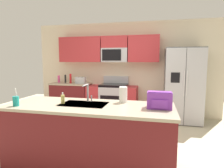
% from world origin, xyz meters
% --- Properties ---
extents(ground_plane, '(9.00, 9.00, 0.00)m').
position_xyz_m(ground_plane, '(0.00, 0.00, 0.00)').
color(ground_plane, beige).
rests_on(ground_plane, ground).
extents(kitchen_wall_unit, '(5.20, 0.43, 2.60)m').
position_xyz_m(kitchen_wall_unit, '(-0.14, 2.08, 1.47)').
color(kitchen_wall_unit, beige).
rests_on(kitchen_wall_unit, ground).
extents(back_counter, '(1.10, 0.63, 0.90)m').
position_xyz_m(back_counter, '(-1.52, 1.80, 0.45)').
color(back_counter, maroon).
rests_on(back_counter, ground).
extents(range_oven, '(1.36, 0.61, 1.10)m').
position_xyz_m(range_oven, '(-0.28, 1.80, 0.44)').
color(range_oven, '#B7BABF').
rests_on(range_oven, ground).
extents(refrigerator, '(0.90, 0.76, 1.85)m').
position_xyz_m(refrigerator, '(1.54, 1.73, 0.93)').
color(refrigerator, '#4C4F54').
rests_on(refrigerator, ground).
extents(island_counter, '(2.41, 0.91, 0.90)m').
position_xyz_m(island_counter, '(-0.04, -0.72, 0.45)').
color(island_counter, maroon).
rests_on(island_counter, ground).
extents(toaster, '(0.28, 0.16, 0.18)m').
position_xyz_m(toaster, '(-1.19, 1.75, 0.99)').
color(toaster, '#B7BABF').
rests_on(toaster, back_counter).
extents(pepper_mill, '(0.05, 0.05, 0.23)m').
position_xyz_m(pepper_mill, '(-1.68, 1.80, 1.02)').
color(pepper_mill, black).
rests_on(pepper_mill, back_counter).
extents(bottle_pink, '(0.07, 0.07, 0.21)m').
position_xyz_m(bottle_pink, '(-1.91, 1.84, 1.00)').
color(bottle_pink, '#EA4C93').
rests_on(bottle_pink, back_counter).
extents(bottle_red, '(0.06, 0.06, 0.27)m').
position_xyz_m(bottle_red, '(-1.50, 1.76, 1.03)').
color(bottle_red, red).
rests_on(bottle_red, back_counter).
extents(sink_faucet, '(0.09, 0.21, 0.28)m').
position_xyz_m(sink_faucet, '(-0.14, -0.53, 1.07)').
color(sink_faucet, '#B7BABF').
rests_on(sink_faucet, island_counter).
extents(drink_cup_teal, '(0.08, 0.08, 0.26)m').
position_xyz_m(drink_cup_teal, '(-1.02, -1.02, 0.97)').
color(drink_cup_teal, teal).
rests_on(drink_cup_teal, island_counter).
extents(soap_dispenser, '(0.06, 0.06, 0.17)m').
position_xyz_m(soap_dispenser, '(-0.46, -0.73, 0.97)').
color(soap_dispenser, '#D8CC66').
rests_on(soap_dispenser, island_counter).
extents(paper_towel_roll, '(0.12, 0.12, 0.24)m').
position_xyz_m(paper_towel_roll, '(0.40, -0.44, 1.02)').
color(paper_towel_roll, white).
rests_on(paper_towel_roll, island_counter).
extents(backpack, '(0.32, 0.22, 0.23)m').
position_xyz_m(backpack, '(0.94, -0.70, 1.02)').
color(backpack, purple).
rests_on(backpack, island_counter).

